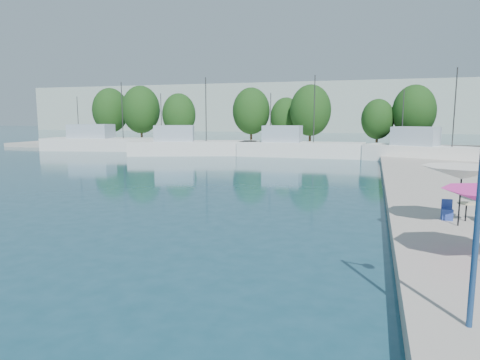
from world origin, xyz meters
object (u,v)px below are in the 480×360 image
(trawler_03, at_px, (297,148))
(trawler_04, at_px, (432,153))
(umbrella_white, at_px, (462,173))
(trawler_01, at_px, (107,143))
(trawler_02, at_px, (190,147))

(trawler_03, distance_m, trawler_04, 15.26)
(trawler_04, height_order, umbrella_white, trawler_04)
(trawler_01, bearing_deg, umbrella_white, -52.57)
(trawler_02, relative_size, trawler_03, 1.08)
(trawler_02, distance_m, trawler_03, 13.68)
(umbrella_white, bearing_deg, trawler_04, 85.02)
(umbrella_white, bearing_deg, trawler_02, 128.47)
(trawler_04, bearing_deg, trawler_01, -163.34)
(trawler_03, relative_size, trawler_04, 1.01)
(trawler_01, bearing_deg, trawler_04, -17.35)
(trawler_02, bearing_deg, trawler_04, -22.36)
(trawler_01, xyz_separation_m, umbrella_white, (40.62, -36.01, 1.63))
(trawler_01, relative_size, umbrella_white, 6.63)
(trawler_01, relative_size, trawler_03, 1.29)
(trawler_04, distance_m, umbrella_white, 31.36)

